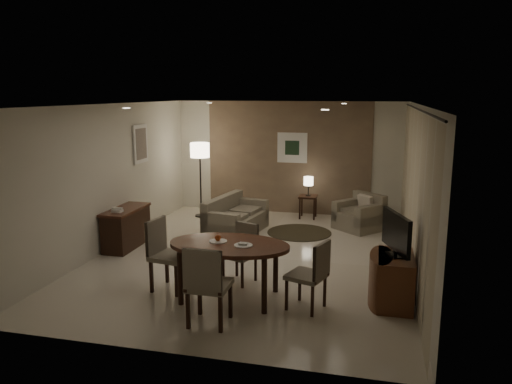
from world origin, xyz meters
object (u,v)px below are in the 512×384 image
(tv_cabinet, at_px, (395,280))
(chair_near, at_px, (209,284))
(chair_left, at_px, (171,255))
(side_table, at_px, (308,207))
(sofa, at_px, (236,215))
(chair_far, at_px, (239,254))
(chair_right, at_px, (306,275))
(floor_lamp, at_px, (200,180))
(console_desk, at_px, (126,228))
(armchair, at_px, (359,212))
(dining_table, at_px, (229,271))

(tv_cabinet, height_order, chair_near, chair_near)
(chair_left, relative_size, side_table, 2.00)
(sofa, bearing_deg, chair_far, -152.99)
(chair_right, relative_size, floor_lamp, 0.55)
(console_desk, xyz_separation_m, tv_cabinet, (4.89, -1.50, -0.03))
(chair_far, distance_m, armchair, 3.90)
(chair_near, bearing_deg, dining_table, -91.05)
(tv_cabinet, relative_size, chair_right, 0.93)
(floor_lamp, bearing_deg, chair_near, -69.04)
(console_desk, height_order, dining_table, dining_table)
(chair_left, bearing_deg, armchair, -24.24)
(chair_left, relative_size, sofa, 0.66)
(dining_table, relative_size, armchair, 2.02)
(tv_cabinet, height_order, chair_far, chair_far)
(armchair, relative_size, floor_lamp, 0.49)
(armchair, bearing_deg, side_table, -170.08)
(side_table, bearing_deg, chair_left, -106.15)
(console_desk, distance_m, dining_table, 3.19)
(chair_near, relative_size, chair_left, 1.00)
(armchair, bearing_deg, floor_lamp, -142.97)
(chair_left, height_order, chair_right, chair_left)
(chair_far, distance_m, floor_lamp, 4.34)
(chair_left, relative_size, chair_right, 1.10)
(armchair, bearing_deg, tv_cabinet, -38.79)
(floor_lamp, bearing_deg, side_table, 10.04)
(tv_cabinet, distance_m, sofa, 4.27)
(chair_far, height_order, chair_right, chair_right)
(chair_right, height_order, armchair, chair_right)
(tv_cabinet, xyz_separation_m, side_table, (-1.84, 4.55, -0.08))
(dining_table, xyz_separation_m, chair_left, (-0.93, 0.10, 0.13))
(chair_right, bearing_deg, tv_cabinet, 129.13)
(chair_near, distance_m, chair_far, 1.46)
(dining_table, xyz_separation_m, side_table, (0.45, 4.90, -0.14))
(chair_right, bearing_deg, console_desk, -98.86)
(console_desk, height_order, chair_left, chair_left)
(console_desk, distance_m, chair_near, 3.72)
(floor_lamp, bearing_deg, chair_left, -75.76)
(chair_near, bearing_deg, floor_lamp, -68.95)
(chair_far, height_order, chair_left, chair_left)
(side_table, bearing_deg, armchair, -31.75)
(sofa, relative_size, armchair, 1.89)
(tv_cabinet, height_order, floor_lamp, floor_lamp)
(side_table, xyz_separation_m, floor_lamp, (-2.49, -0.44, 0.61))
(side_table, bearing_deg, dining_table, -95.30)
(chair_left, bearing_deg, console_desk, 51.89)
(chair_near, height_order, side_table, chair_near)
(chair_far, bearing_deg, side_table, 103.44)
(console_desk, bearing_deg, chair_right, -27.59)
(chair_left, distance_m, sofa, 3.17)
(chair_near, height_order, chair_right, chair_near)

